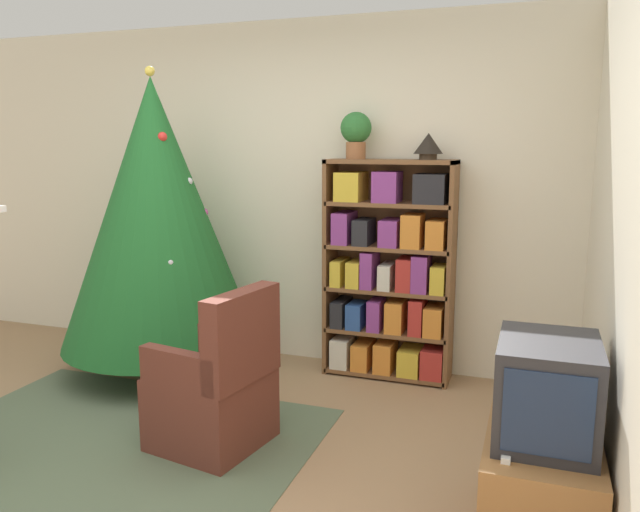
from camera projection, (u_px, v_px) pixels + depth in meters
ground_plane at (166, 490)px, 3.08m from camera, size 14.00×14.00×0.00m
wall_back at (312, 195)px, 4.82m from camera, size 8.00×0.10×2.60m
area_rug at (94, 455)px, 3.42m from camera, size 2.25×2.04×0.01m
bookshelf at (389, 274)px, 4.48m from camera, size 0.92×0.30×1.58m
tv_stand at (540, 489)px, 2.67m from camera, size 0.47×0.74×0.47m
television at (547, 391)px, 2.59m from camera, size 0.40×0.51×0.43m
game_remote at (506, 455)px, 2.47m from camera, size 0.04×0.12×0.02m
christmas_tree at (156, 214)px, 4.53m from camera, size 1.43×1.43×2.22m
armchair at (217, 391)px, 3.50m from camera, size 0.66×0.65×0.92m
potted_plant at (356, 132)px, 4.40m from camera, size 0.22×0.22×0.33m
table_lamp at (428, 145)px, 4.24m from camera, size 0.20×0.20×0.18m
book_pile_near_tree at (186, 382)px, 4.38m from camera, size 0.21×0.18×0.07m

